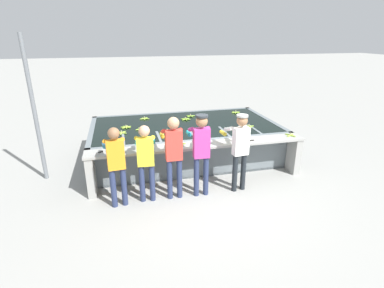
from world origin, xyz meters
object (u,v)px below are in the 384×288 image
worker_1 (146,157)px  banana_bunch_floating_1 (126,127)px  worker_4 (240,145)px  banana_bunch_floating_2 (249,126)px  banana_bunch_floating_7 (236,112)px  knife_1 (255,140)px  worker_0 (116,160)px  banana_bunch_floating_0 (167,131)px  banana_bunch_floating_4 (186,119)px  banana_bunch_floating_3 (122,133)px  knife_0 (104,151)px  banana_bunch_floating_8 (141,129)px  banana_bunch_floating_6 (190,116)px  worker_2 (174,150)px  worker_3 (201,147)px  support_post_left (34,111)px  banana_bunch_floating_5 (145,119)px  banana_bunch_ledge_0 (180,144)px  banana_bunch_ledge_1 (290,135)px

worker_1 → banana_bunch_floating_1: 2.12m
worker_4 → banana_bunch_floating_2: 1.68m
banana_bunch_floating_7 → knife_1: banana_bunch_floating_7 is taller
worker_1 → banana_bunch_floating_1: worker_1 is taller
worker_4 → banana_bunch_floating_1: size_ratio=5.95×
worker_0 → worker_4: bearing=0.7°
banana_bunch_floating_0 → banana_bunch_floating_4: bearing=54.7°
banana_bunch_floating_3 → knife_0: bearing=-108.7°
worker_4 → knife_1: bearing=39.2°
banana_bunch_floating_7 → banana_bunch_floating_8: size_ratio=1.02×
worker_0 → banana_bunch_floating_6: 3.54m
banana_bunch_floating_6 → worker_2: bearing=-109.8°
worker_2 → worker_3: bearing=-2.1°
support_post_left → banana_bunch_floating_2: bearing=-1.2°
banana_bunch_floating_5 → support_post_left: 2.84m
worker_2 → banana_bunch_floating_7: bearing=49.7°
worker_2 → banana_bunch_floating_6: bearing=70.2°
banana_bunch_ledge_0 → knife_0: banana_bunch_ledge_0 is taller
banana_bunch_floating_2 → banana_bunch_ledge_0: 2.17m
worker_3 → support_post_left: 3.69m
worker_2 → banana_bunch_floating_0: size_ratio=6.54×
banana_bunch_floating_2 → banana_bunch_floating_5: (-2.54, 1.40, -0.00)m
banana_bunch_floating_0 → banana_bunch_floating_6: same height
banana_bunch_ledge_1 → banana_bunch_floating_7: bearing=100.6°
worker_3 → knife_0: size_ratio=5.27×
worker_1 → banana_bunch_floating_2: 3.12m
worker_0 → banana_bunch_ledge_1: size_ratio=6.10×
banana_bunch_floating_4 → worker_2: bearing=-107.7°
worker_2 → worker_4: 1.38m
banana_bunch_floating_1 → banana_bunch_floating_7: 3.37m
banana_bunch_floating_0 → banana_bunch_floating_2: size_ratio=0.93×
banana_bunch_floating_6 → knife_0: (-2.35, -2.24, -0.01)m
banana_bunch_floating_8 → support_post_left: (-2.25, -0.33, 0.67)m
banana_bunch_floating_4 → banana_bunch_floating_5: (-1.10, 0.34, 0.00)m
worker_4 → banana_bunch_floating_3: size_ratio=6.05×
banana_bunch_ledge_0 → banana_bunch_ledge_1: (2.64, -0.03, 0.00)m
worker_0 → banana_bunch_ledge_1: bearing=8.3°
worker_2 → banana_bunch_floating_5: 2.85m
worker_3 → knife_1: size_ratio=4.91×
worker_0 → banana_bunch_floating_4: size_ratio=5.68×
banana_bunch_floating_0 → banana_bunch_floating_2: 2.11m
worker_4 → banana_bunch_floating_0: (-1.26, 1.55, -0.08)m
worker_4 → banana_bunch_floating_7: bearing=69.9°
banana_bunch_floating_3 → banana_bunch_floating_4: bearing=25.0°
banana_bunch_floating_6 → worker_1: bearing=-119.3°
banana_bunch_floating_1 → knife_1: 3.24m
banana_bunch_floating_3 → banana_bunch_floating_6: size_ratio=0.99×
banana_bunch_ledge_0 → worker_4: bearing=-27.0°
worker_0 → knife_0: (-0.24, 0.60, -0.03)m
banana_bunch_floating_5 → knife_1: (2.24, -2.39, -0.01)m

